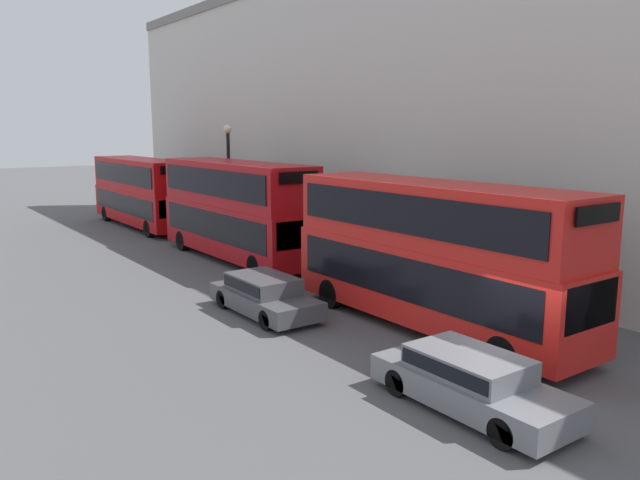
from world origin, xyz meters
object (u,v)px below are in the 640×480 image
object	(u,v)px
bus_leading	(433,250)
pedestrian	(249,228)
bus_third_in_queue	(142,190)
car_hatchback	(264,294)
car_dark_sedan	(470,379)
bus_second_in_queue	(236,207)

from	to	relation	value
bus_leading	pedestrian	bearing A→B (deg)	80.51
bus_third_in_queue	car_hatchback	bearing A→B (deg)	-99.32
car_hatchback	car_dark_sedan	bearing A→B (deg)	-90.00
car_dark_sedan	car_hatchback	bearing A→B (deg)	90.00
bus_second_in_queue	car_hatchback	distance (m)	9.15
bus_third_in_queue	bus_leading	bearing A→B (deg)	-90.00
bus_third_in_queue	bus_second_in_queue	bearing A→B (deg)	-90.00
bus_leading	car_hatchback	bearing A→B (deg)	128.14
bus_third_in_queue	car_dark_sedan	size ratio (longest dim) A/B	2.38
bus_second_in_queue	car_dark_sedan	bearing A→B (deg)	-101.21
bus_third_in_queue	car_dark_sedan	world-z (taller)	bus_third_in_queue
bus_leading	bus_second_in_queue	bearing A→B (deg)	90.00
bus_second_in_queue	bus_third_in_queue	distance (m)	12.42
bus_leading	car_hatchback	world-z (taller)	bus_leading
bus_leading	car_hatchback	size ratio (longest dim) A/B	2.30
pedestrian	car_hatchback	bearing A→B (deg)	-117.09
pedestrian	bus_third_in_queue	bearing A→B (deg)	107.31
bus_third_in_queue	pedestrian	xyz separation A→B (m)	(2.72, -8.74, -1.58)
bus_second_in_queue	car_hatchback	bearing A→B (deg)	-112.31
car_dark_sedan	car_hatchback	size ratio (longest dim) A/B	1.02
bus_leading	bus_third_in_queue	xyz separation A→B (m)	(0.00, 25.04, -0.13)
car_dark_sedan	pedestrian	world-z (taller)	pedestrian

